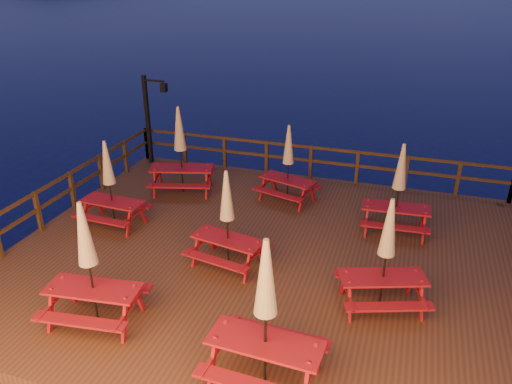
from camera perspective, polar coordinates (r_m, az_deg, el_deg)
ground at (r=12.15m, az=1.13°, el=-8.70°), size 500.00×500.00×0.00m
deck at (r=12.04m, az=1.14°, el=-7.90°), size 12.00×10.00×0.40m
deck_piles at (r=12.32m, az=1.12°, el=-9.86°), size 11.44×9.44×1.40m
railing at (r=13.08m, az=3.45°, el=-0.33°), size 11.80×9.75×1.10m
lamp_post at (r=17.11m, az=-11.89°, el=8.93°), size 0.85×0.18×3.00m
picnic_table_0 at (r=14.73m, az=-8.63°, el=4.87°), size 2.17×1.95×2.62m
picnic_table_1 at (r=9.67m, az=-18.58°, el=-7.63°), size 1.94×1.66×2.54m
picnic_table_2 at (r=7.91m, az=1.09°, el=-13.51°), size 1.94×1.63×2.67m
picnic_table_3 at (r=13.22m, az=-16.40°, el=1.04°), size 1.69×1.42×2.32m
picnic_table_4 at (r=10.95m, az=-3.31°, el=-2.98°), size 1.85×1.62×2.33m
picnic_table_5 at (r=12.81m, az=16.00°, el=0.48°), size 1.75×1.47×2.38m
picnic_table_6 at (r=14.09m, az=3.69°, el=3.38°), size 1.89×1.71×2.27m
picnic_table_7 at (r=9.90m, az=14.64°, el=-6.80°), size 2.04×1.86×2.39m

